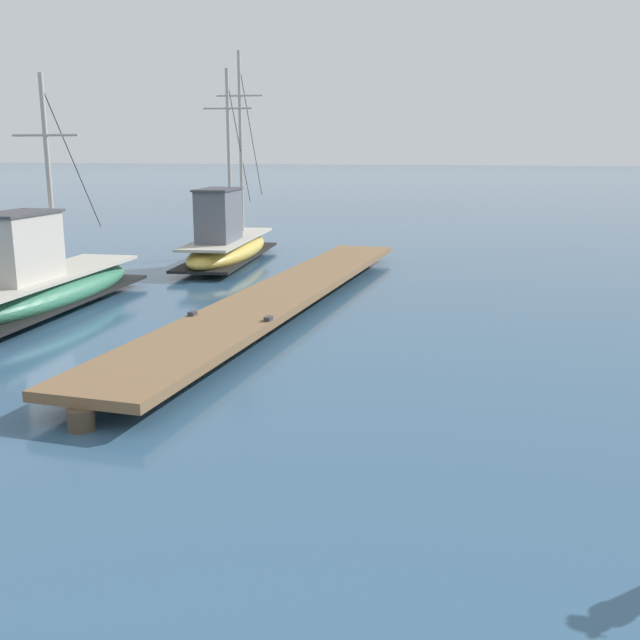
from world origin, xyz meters
name	(u,v)px	position (x,y,z in m)	size (l,w,h in m)	color
floating_dock	(286,292)	(-5.05, 15.14, 0.36)	(2.08, 16.74, 0.53)	brown
fishing_boat_0	(45,282)	(-10.17, 13.02, 0.67)	(2.68, 7.13, 5.32)	#337556
fishing_boat_1	(227,242)	(-9.23, 20.89, 0.73)	(2.96, 8.76, 6.92)	gold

